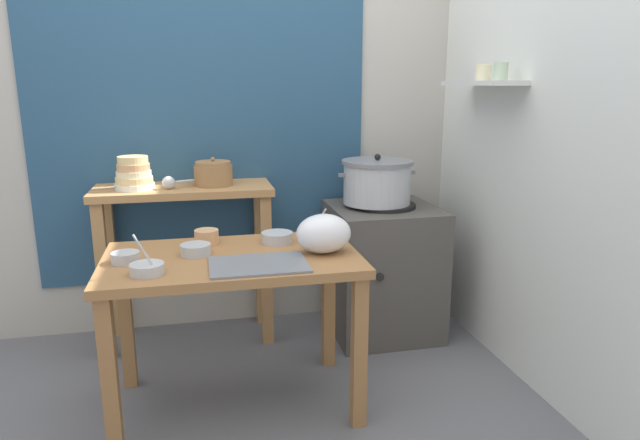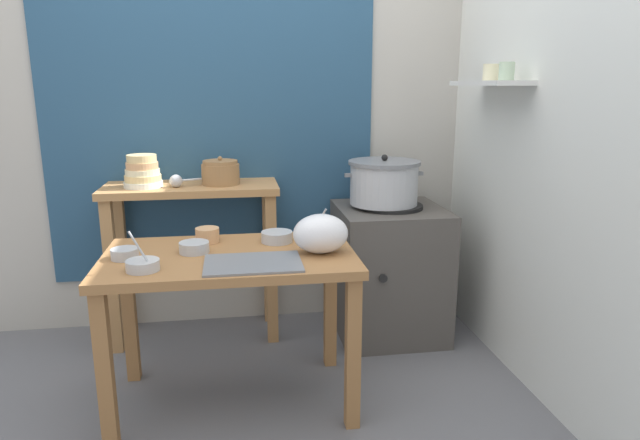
% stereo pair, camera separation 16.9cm
% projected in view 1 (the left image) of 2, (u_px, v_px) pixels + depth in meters
% --- Properties ---
extents(ground_plane, '(9.00, 9.00, 0.00)m').
position_uv_depth(ground_plane, '(253.00, 410.00, 2.54)').
color(ground_plane, slate).
extents(wall_back, '(4.40, 0.12, 2.60)m').
position_uv_depth(wall_back, '(242.00, 109.00, 3.29)').
color(wall_back, '#B2ADA3').
rests_on(wall_back, ground).
extents(wall_right, '(0.30, 3.20, 2.60)m').
position_uv_depth(wall_right, '(528.00, 115.00, 2.72)').
color(wall_right, silver).
rests_on(wall_right, ground).
extents(prep_table, '(1.10, 0.66, 0.72)m').
position_uv_depth(prep_table, '(233.00, 279.00, 2.46)').
color(prep_table, '#9E6B3D').
rests_on(prep_table, ground).
extents(back_shelf_table, '(0.96, 0.40, 0.90)m').
position_uv_depth(back_shelf_table, '(185.00, 226.00, 3.11)').
color(back_shelf_table, '#B27F4C').
rests_on(back_shelf_table, ground).
extents(stove_block, '(0.60, 0.61, 0.78)m').
position_uv_depth(stove_block, '(382.00, 269.00, 3.29)').
color(stove_block, '#4C4742').
rests_on(stove_block, ground).
extents(steamer_pot, '(0.45, 0.41, 0.28)m').
position_uv_depth(steamer_pot, '(377.00, 182.00, 3.18)').
color(steamer_pot, '#B7BABF').
rests_on(steamer_pot, stove_block).
extents(clay_pot, '(0.21, 0.21, 0.16)m').
position_uv_depth(clay_pot, '(213.00, 174.00, 3.08)').
color(clay_pot, olive).
rests_on(clay_pot, back_shelf_table).
extents(bowl_stack_enamel, '(0.21, 0.21, 0.18)m').
position_uv_depth(bowl_stack_enamel, '(134.00, 175.00, 2.96)').
color(bowl_stack_enamel, silver).
rests_on(bowl_stack_enamel, back_shelf_table).
extents(ladle, '(0.26, 0.13, 0.07)m').
position_uv_depth(ladle, '(171.00, 182.00, 2.98)').
color(ladle, '#B7BABF').
rests_on(ladle, back_shelf_table).
extents(serving_tray, '(0.40, 0.28, 0.01)m').
position_uv_depth(serving_tray, '(259.00, 265.00, 2.29)').
color(serving_tray, slate).
rests_on(serving_tray, prep_table).
extents(plastic_bag, '(0.24, 0.19, 0.17)m').
position_uv_depth(plastic_bag, '(324.00, 234.00, 2.45)').
color(plastic_bag, white).
rests_on(plastic_bag, prep_table).
extents(prep_bowl_0, '(0.13, 0.13, 0.17)m').
position_uv_depth(prep_bowl_0, '(147.00, 268.00, 2.18)').
color(prep_bowl_0, '#B7BABF').
rests_on(prep_bowl_0, prep_table).
extents(prep_bowl_1, '(0.15, 0.15, 0.05)m').
position_uv_depth(prep_bowl_1, '(277.00, 237.00, 2.62)').
color(prep_bowl_1, '#B7BABF').
rests_on(prep_bowl_1, prep_table).
extents(prep_bowl_2, '(0.12, 0.12, 0.05)m').
position_uv_depth(prep_bowl_2, '(125.00, 257.00, 2.32)').
color(prep_bowl_2, '#B7BABF').
rests_on(prep_bowl_2, prep_table).
extents(prep_bowl_3, '(0.13, 0.13, 0.05)m').
position_uv_depth(prep_bowl_3, '(196.00, 249.00, 2.43)').
color(prep_bowl_3, '#B7BABF').
rests_on(prep_bowl_3, prep_table).
extents(prep_bowl_4, '(0.11, 0.11, 0.07)m').
position_uv_depth(prep_bowl_4, '(207.00, 236.00, 2.59)').
color(prep_bowl_4, tan).
rests_on(prep_bowl_4, prep_table).
extents(prep_bowl_5, '(0.12, 0.12, 0.15)m').
position_uv_depth(prep_bowl_5, '(316.00, 234.00, 2.67)').
color(prep_bowl_5, '#E5C684').
rests_on(prep_bowl_5, prep_table).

